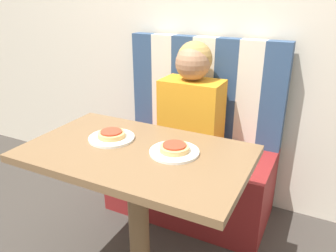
# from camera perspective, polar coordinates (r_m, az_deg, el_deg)

# --- Properties ---
(wall_back) EXTENTS (7.00, 0.05, 2.60)m
(wall_back) POSITION_cam_1_polar(r_m,az_deg,el_deg) (2.17, 7.94, 19.94)
(wall_back) COLOR beige
(wall_back) RESTS_ON ground_plane
(booth_seat) EXTENTS (1.03, 0.51, 0.47)m
(booth_seat) POSITION_cam_1_polar(r_m,az_deg,el_deg) (2.20, 3.77, -9.22)
(booth_seat) COLOR maroon
(booth_seat) RESTS_ON ground_plane
(booth_backrest) EXTENTS (1.03, 0.09, 0.66)m
(booth_backrest) POSITION_cam_1_polar(r_m,az_deg,el_deg) (2.16, 6.36, 6.42)
(booth_backrest) COLOR navy
(booth_backrest) RESTS_ON booth_seat
(dining_table) EXTENTS (1.00, 0.61, 0.73)m
(dining_table) POSITION_cam_1_polar(r_m,az_deg,el_deg) (1.51, -5.47, -7.82)
(dining_table) COLOR brown
(dining_table) RESTS_ON ground_plane
(person) EXTENTS (0.37, 0.24, 0.66)m
(person) POSITION_cam_1_polar(r_m,az_deg,el_deg) (1.97, 4.23, 4.93)
(person) COLOR orange
(person) RESTS_ON booth_seat
(plate_left) EXTENTS (0.22, 0.22, 0.01)m
(plate_left) POSITION_cam_1_polar(r_m,az_deg,el_deg) (1.58, -9.79, -2.06)
(plate_left) COLOR white
(plate_left) RESTS_ON dining_table
(plate_right) EXTENTS (0.22, 0.22, 0.01)m
(plate_right) POSITION_cam_1_polar(r_m,az_deg,el_deg) (1.43, 1.11, -4.53)
(plate_right) COLOR white
(plate_right) RESTS_ON dining_table
(pizza_left) EXTENTS (0.13, 0.13, 0.03)m
(pizza_left) POSITION_cam_1_polar(r_m,az_deg,el_deg) (1.58, -9.84, -1.40)
(pizza_left) COLOR tan
(pizza_left) RESTS_ON plate_left
(pizza_right) EXTENTS (0.13, 0.13, 0.03)m
(pizza_right) POSITION_cam_1_polar(r_m,az_deg,el_deg) (1.42, 1.11, -3.81)
(pizza_right) COLOR tan
(pizza_right) RESTS_ON plate_right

